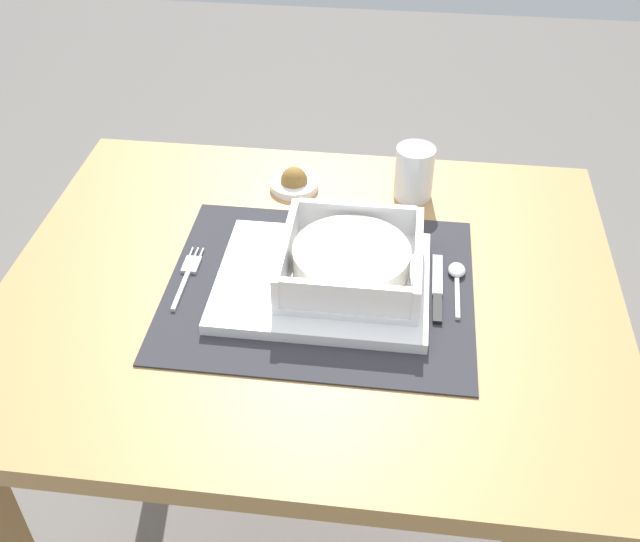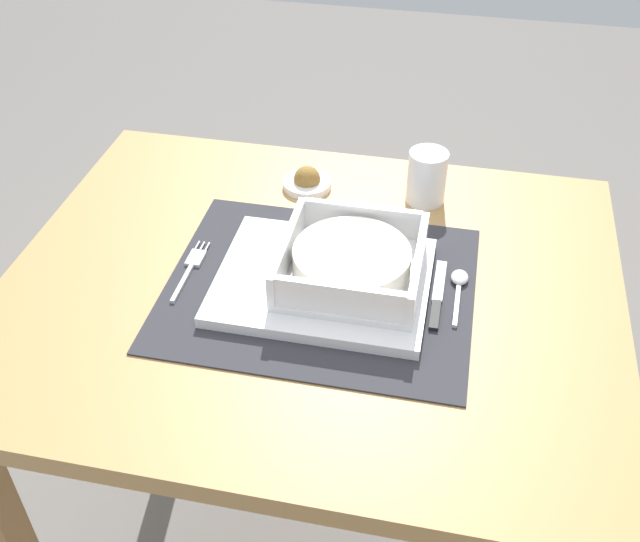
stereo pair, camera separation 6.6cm
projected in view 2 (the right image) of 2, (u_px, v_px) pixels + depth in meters
dining_table at (311, 341)px, 1.12m from camera, size 0.85×0.70×0.72m
placemat at (320, 287)px, 1.04m from camera, size 0.42×0.35×0.00m
serving_plate at (323, 281)px, 1.03m from camera, size 0.29×0.23×0.02m
porridge_bowl at (352, 262)px, 1.01m from camera, size 0.19×0.19×0.05m
fork at (192, 266)px, 1.07m from camera, size 0.02×0.14×0.00m
spoon at (459, 283)px, 1.03m from camera, size 0.02×0.11×0.01m
butter_knife at (437, 298)px, 1.01m from camera, size 0.01×0.14×0.01m
bread_knife at (418, 300)px, 1.01m from camera, size 0.01×0.13×0.01m
drinking_glass at (427, 180)px, 1.18m from camera, size 0.06×0.06×0.09m
condiment_saucer at (307, 181)px, 1.23m from camera, size 0.08×0.08×0.04m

